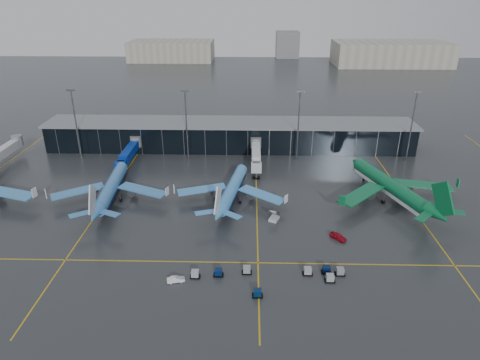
{
  "coord_description": "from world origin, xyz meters",
  "views": [
    {
      "loc": [
        7.92,
        -97.04,
        58.3
      ],
      "look_at": [
        5.0,
        18.0,
        6.0
      ],
      "focal_mm": 32.0,
      "sensor_mm": 36.0,
      "label": 1
    }
  ],
  "objects_px": {
    "airliner_aer_lingus": "(391,177)",
    "service_van_red": "(338,236)",
    "baggage_carts": "(278,275)",
    "mobile_airstair": "(274,217)",
    "airliner_klm_near": "(232,182)",
    "airliner_arkefly": "(110,180)",
    "service_van_white": "(176,279)"
  },
  "relations": [
    {
      "from": "airliner_klm_near",
      "to": "service_van_red",
      "type": "xyz_separation_m",
      "value": [
        27.55,
        -21.05,
        -5.22
      ]
    },
    {
      "from": "mobile_airstair",
      "to": "service_van_red",
      "type": "height_order",
      "value": "mobile_airstair"
    },
    {
      "from": "airliner_arkefly",
      "to": "airliner_klm_near",
      "type": "height_order",
      "value": "airliner_arkefly"
    },
    {
      "from": "airliner_aer_lingus",
      "to": "baggage_carts",
      "type": "distance_m",
      "value": 53.0
    },
    {
      "from": "airliner_arkefly",
      "to": "baggage_carts",
      "type": "height_order",
      "value": "airliner_arkefly"
    },
    {
      "from": "airliner_arkefly",
      "to": "service_van_white",
      "type": "bearing_deg",
      "value": -60.97
    },
    {
      "from": "service_van_white",
      "to": "mobile_airstair",
      "type": "bearing_deg",
      "value": -52.78
    },
    {
      "from": "baggage_carts",
      "to": "mobile_airstair",
      "type": "xyz_separation_m",
      "value": [
        0.39,
        25.52,
        0.01
      ]
    },
    {
      "from": "baggage_carts",
      "to": "mobile_airstair",
      "type": "distance_m",
      "value": 25.52
    },
    {
      "from": "service_van_white",
      "to": "baggage_carts",
      "type": "bearing_deg",
      "value": -98.54
    },
    {
      "from": "airliner_klm_near",
      "to": "service_van_white",
      "type": "height_order",
      "value": "airliner_klm_near"
    },
    {
      "from": "service_van_red",
      "to": "service_van_white",
      "type": "distance_m",
      "value": 42.24
    },
    {
      "from": "baggage_carts",
      "to": "service_van_white",
      "type": "xyz_separation_m",
      "value": [
        -22.1,
        -1.88,
        -0.13
      ]
    },
    {
      "from": "service_van_red",
      "to": "mobile_airstair",
      "type": "bearing_deg",
      "value": 107.46
    },
    {
      "from": "airliner_arkefly",
      "to": "mobile_airstair",
      "type": "height_order",
      "value": "airliner_arkefly"
    },
    {
      "from": "airliner_aer_lingus",
      "to": "airliner_klm_near",
      "type": "bearing_deg",
      "value": 163.6
    },
    {
      "from": "service_van_red",
      "to": "airliner_arkefly",
      "type": "bearing_deg",
      "value": 119.98
    },
    {
      "from": "mobile_airstair",
      "to": "service_van_white",
      "type": "bearing_deg",
      "value": -107.54
    },
    {
      "from": "baggage_carts",
      "to": "service_van_red",
      "type": "distance_m",
      "value": 22.83
    },
    {
      "from": "airliner_aer_lingus",
      "to": "service_van_white",
      "type": "xyz_separation_m",
      "value": [
        -57.25,
        -41.04,
        -6.41
      ]
    },
    {
      "from": "airliner_aer_lingus",
      "to": "mobile_airstair",
      "type": "height_order",
      "value": "airliner_aer_lingus"
    },
    {
      "from": "service_van_red",
      "to": "airliner_klm_near",
      "type": "bearing_deg",
      "value": 100.75
    },
    {
      "from": "airliner_aer_lingus",
      "to": "baggage_carts",
      "type": "height_order",
      "value": "airliner_aer_lingus"
    },
    {
      "from": "airliner_aer_lingus",
      "to": "service_van_red",
      "type": "height_order",
      "value": "airliner_aer_lingus"
    },
    {
      "from": "airliner_arkefly",
      "to": "airliner_klm_near",
      "type": "bearing_deg",
      "value": -3.72
    },
    {
      "from": "airliner_arkefly",
      "to": "service_van_white",
      "type": "height_order",
      "value": "airliner_arkefly"
    },
    {
      "from": "airliner_arkefly",
      "to": "airliner_klm_near",
      "type": "xyz_separation_m",
      "value": [
        36.0,
        0.22,
        -0.28
      ]
    },
    {
      "from": "baggage_carts",
      "to": "service_van_red",
      "type": "bearing_deg",
      "value": 45.27
    },
    {
      "from": "airliner_klm_near",
      "to": "service_van_red",
      "type": "relative_size",
      "value": 8.58
    },
    {
      "from": "service_van_red",
      "to": "service_van_white",
      "type": "height_order",
      "value": "service_van_red"
    },
    {
      "from": "airliner_arkefly",
      "to": "service_van_red",
      "type": "distance_m",
      "value": 67.1
    },
    {
      "from": "airliner_aer_lingus",
      "to": "service_van_red",
      "type": "distance_m",
      "value": 30.5
    }
  ]
}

